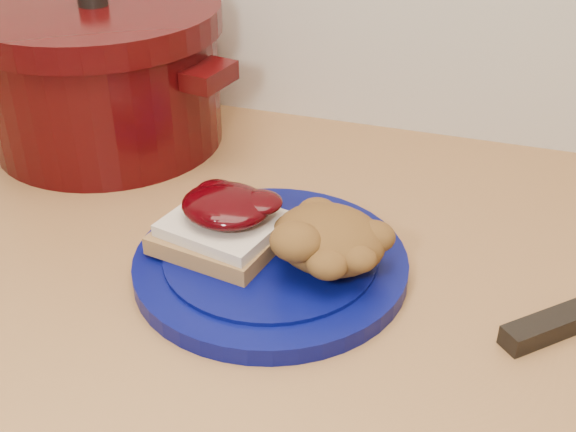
% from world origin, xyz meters
% --- Properties ---
extents(plate, '(0.31, 0.31, 0.02)m').
position_xyz_m(plate, '(-0.06, 1.46, 0.91)').
color(plate, '#05094E').
rests_on(plate, wood_countertop).
extents(sandwich, '(0.12, 0.11, 0.05)m').
position_xyz_m(sandwich, '(-0.10, 1.46, 0.94)').
color(sandwich, olive).
rests_on(sandwich, plate).
extents(stuffing_mound, '(0.12, 0.11, 0.05)m').
position_xyz_m(stuffing_mound, '(-0.00, 1.46, 0.95)').
color(stuffing_mound, brown).
rests_on(stuffing_mound, plate).
extents(dutch_oven, '(0.35, 0.33, 0.18)m').
position_xyz_m(dutch_oven, '(-0.34, 1.66, 0.98)').
color(dutch_oven, '#340506').
rests_on(dutch_oven, wood_countertop).
extents(pepper_grinder, '(0.07, 0.07, 0.13)m').
position_xyz_m(pepper_grinder, '(-0.29, 1.67, 0.97)').
color(pepper_grinder, black).
rests_on(pepper_grinder, wood_countertop).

